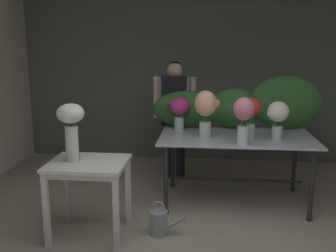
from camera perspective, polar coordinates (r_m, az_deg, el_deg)
The scene contains 13 objects.
ground_plane at distance 4.65m, azimuth 5.16°, elevation -11.04°, with size 8.07×8.07×0.00m, color #9E9384.
wall_back at distance 6.13m, azimuth 5.65°, elevation 8.33°, with size 5.83×0.12×2.86m, color slate.
display_table_glass at distance 4.48m, azimuth 9.91°, elevation -2.82°, with size 1.71×1.03×0.81m.
side_table_white at distance 3.74m, azimuth -11.58°, elevation -6.60°, with size 0.72×0.60×0.74m.
florist at distance 5.21m, azimuth 0.97°, elevation 2.71°, with size 0.57×0.24×1.59m.
foliage_backdrop at distance 4.79m, azimuth 10.07°, elevation 2.82°, with size 2.03×0.30×0.65m.
vase_peach_anemones at distance 4.25m, azimuth 5.58°, elevation 2.55°, with size 0.28×0.24×0.52m.
vase_ivory_freesia at distance 4.31m, azimuth 15.79°, elevation 1.42°, with size 0.23×0.23×0.42m.
vase_scarlet_lilies at distance 4.27m, azimuth 12.12°, elevation 2.04°, with size 0.20×0.20×0.45m.
vase_rosy_hydrangea at distance 3.98m, azimuth 11.06°, elevation 1.51°, with size 0.21×0.21×0.49m.
vase_magenta_carnations at distance 4.61m, azimuth 1.66°, elevation 2.40°, with size 0.25×0.23×0.39m.
vase_white_roses_tall at distance 3.67m, azimuth -14.00°, elevation 0.06°, with size 0.25×0.25×0.54m.
watering_can at distance 3.87m, azimuth -1.33°, elevation -13.88°, with size 0.35×0.18×0.34m.
Camera 1 is at (0.02, -2.45, 1.82)m, focal length 41.62 mm.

